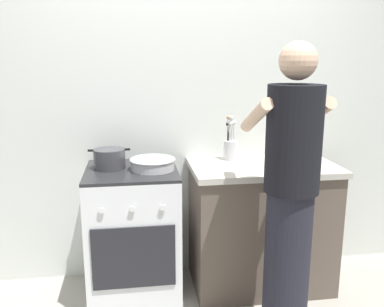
{
  "coord_description": "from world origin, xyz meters",
  "views": [
    {
      "loc": [
        -0.33,
        -2.5,
        1.61
      ],
      "look_at": [
        0.05,
        0.12,
        1.0
      ],
      "focal_mm": 38.61,
      "sensor_mm": 36.0,
      "label": 1
    }
  ],
  "objects_px": {
    "stove_range": "(133,233)",
    "oil_bottle": "(293,149)",
    "mixing_bowl": "(153,163)",
    "utensil_crock": "(231,146)",
    "pot": "(109,159)",
    "person": "(290,198)"
  },
  "relations": [
    {
      "from": "utensil_crock",
      "to": "mixing_bowl",
      "type": "bearing_deg",
      "value": -161.82
    },
    {
      "from": "stove_range",
      "to": "pot",
      "type": "xyz_separation_m",
      "value": [
        -0.14,
        0.04,
        0.52
      ]
    },
    {
      "from": "mixing_bowl",
      "to": "oil_bottle",
      "type": "bearing_deg",
      "value": -1.16
    },
    {
      "from": "oil_bottle",
      "to": "pot",
      "type": "bearing_deg",
      "value": 176.05
    },
    {
      "from": "stove_range",
      "to": "oil_bottle",
      "type": "distance_m",
      "value": 1.23
    },
    {
      "from": "pot",
      "to": "mixing_bowl",
      "type": "relative_size",
      "value": 0.91
    },
    {
      "from": "stove_range",
      "to": "pot",
      "type": "height_order",
      "value": "pot"
    },
    {
      "from": "oil_bottle",
      "to": "person",
      "type": "bearing_deg",
      "value": -112.49
    },
    {
      "from": "pot",
      "to": "mixing_bowl",
      "type": "bearing_deg",
      "value": -13.25
    },
    {
      "from": "mixing_bowl",
      "to": "person",
      "type": "xyz_separation_m",
      "value": [
        0.73,
        -0.56,
        -0.08
      ]
    },
    {
      "from": "pot",
      "to": "oil_bottle",
      "type": "height_order",
      "value": "oil_bottle"
    },
    {
      "from": "utensil_crock",
      "to": "person",
      "type": "height_order",
      "value": "person"
    },
    {
      "from": "pot",
      "to": "oil_bottle",
      "type": "relative_size",
      "value": 1.06
    },
    {
      "from": "mixing_bowl",
      "to": "oil_bottle",
      "type": "relative_size",
      "value": 1.17
    },
    {
      "from": "utensil_crock",
      "to": "oil_bottle",
      "type": "height_order",
      "value": "utensil_crock"
    },
    {
      "from": "stove_range",
      "to": "oil_bottle",
      "type": "bearing_deg",
      "value": -2.19
    },
    {
      "from": "stove_range",
      "to": "person",
      "type": "relative_size",
      "value": 0.53
    },
    {
      "from": "oil_bottle",
      "to": "person",
      "type": "xyz_separation_m",
      "value": [
        -0.22,
        -0.54,
        -0.15
      ]
    },
    {
      "from": "stove_range",
      "to": "oil_bottle",
      "type": "xyz_separation_m",
      "value": [
        1.09,
        -0.04,
        0.56
      ]
    },
    {
      "from": "stove_range",
      "to": "person",
      "type": "xyz_separation_m",
      "value": [
        0.87,
        -0.58,
        0.41
      ]
    },
    {
      "from": "stove_range",
      "to": "mixing_bowl",
      "type": "relative_size",
      "value": 2.99
    },
    {
      "from": "pot",
      "to": "mixing_bowl",
      "type": "distance_m",
      "value": 0.29
    }
  ]
}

